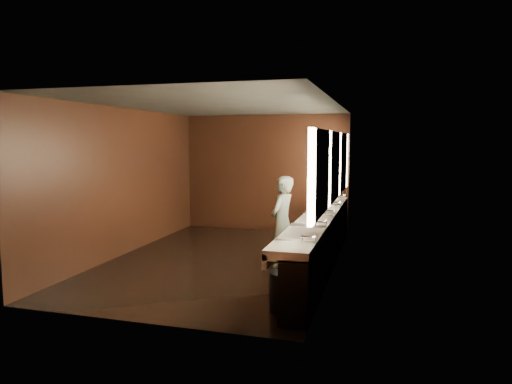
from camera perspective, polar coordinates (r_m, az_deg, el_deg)
floor at (r=8.46m, az=-4.06°, el=-8.49°), size 6.00×6.00×0.00m
ceiling at (r=8.20m, az=-4.22°, el=10.78°), size 4.00×6.00×0.02m
wall_back at (r=11.07m, az=1.16°, el=2.39°), size 4.00×0.02×2.80m
wall_front at (r=5.51m, az=-14.84°, el=-1.85°), size 4.00×0.02×2.80m
wall_left at (r=9.09m, az=-16.08°, el=1.28°), size 0.02×6.00×2.80m
wall_right at (r=7.76m, az=9.88°, el=0.60°), size 0.02×6.00×2.80m
sink_counter at (r=7.93m, az=8.26°, el=-5.87°), size 0.55×5.40×1.01m
mirror_band at (r=7.74m, az=9.78°, el=3.19°), size 0.06×5.03×1.15m
person at (r=7.90m, az=3.32°, el=-3.69°), size 0.50×0.64×1.58m
trash_bin at (r=5.97m, az=3.28°, el=-12.36°), size 0.43×0.43×0.51m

